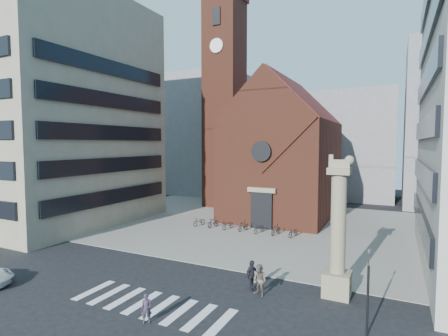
{
  "coord_description": "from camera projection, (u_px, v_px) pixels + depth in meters",
  "views": [
    {
      "loc": [
        13.03,
        -18.72,
        9.33
      ],
      "look_at": [
        -0.2,
        8.0,
        7.24
      ],
      "focal_mm": 28.0,
      "sensor_mm": 36.0,
      "label": 1
    }
  ],
  "objects": [
    {
      "name": "ground",
      "position": [
        173.0,
        284.0,
        23.15
      ],
      "size": [
        120.0,
        120.0,
        0.0
      ],
      "primitive_type": "plane",
      "color": "black",
      "rests_on": "ground"
    },
    {
      "name": "piazza",
      "position": [
        268.0,
        225.0,
        40.14
      ],
      "size": [
        46.0,
        30.0,
        0.05
      ],
      "primitive_type": "cube",
      "color": "gray",
      "rests_on": "ground"
    },
    {
      "name": "zebra_crossing",
      "position": [
        151.0,
        305.0,
        20.23
      ],
      "size": [
        10.2,
        3.2,
        0.01
      ],
      "primitive_type": null,
      "color": "white",
      "rests_on": "ground"
    },
    {
      "name": "church",
      "position": [
        284.0,
        154.0,
        44.98
      ],
      "size": [
        12.0,
        16.65,
        18.0
      ],
      "color": "brown",
      "rests_on": "ground"
    },
    {
      "name": "campanile",
      "position": [
        225.0,
        100.0,
        51.51
      ],
      "size": [
        5.5,
        5.5,
        31.2
      ],
      "color": "brown",
      "rests_on": "ground"
    },
    {
      "name": "building_left",
      "position": [
        54.0,
        113.0,
        41.81
      ],
      "size": [
        18.0,
        20.0,
        26.0
      ],
      "primitive_type": "cube",
      "color": "#9C9479",
      "rests_on": "ground"
    },
    {
      "name": "bg_block_left",
      "position": [
        206.0,
        135.0,
        67.0
      ],
      "size": [
        16.0,
        14.0,
        22.0
      ],
      "primitive_type": "cube",
      "color": "gray",
      "rests_on": "ground"
    },
    {
      "name": "bg_block_mid",
      "position": [
        351.0,
        146.0,
        60.1
      ],
      "size": [
        14.0,
        12.0,
        18.0
      ],
      "primitive_type": "cube",
      "color": "gray",
      "rests_on": "ground"
    },
    {
      "name": "lion_column",
      "position": [
        338.0,
        241.0,
        21.16
      ],
      "size": [
        1.63,
        1.6,
        8.68
      ],
      "color": "gray",
      "rests_on": "ground"
    },
    {
      "name": "traffic_light",
      "position": [
        368.0,
        290.0,
        16.79
      ],
      "size": [
        0.13,
        0.16,
        4.3
      ],
      "color": "black",
      "rests_on": "ground"
    },
    {
      "name": "pedestrian_0",
      "position": [
        147.0,
        309.0,
        18.12
      ],
      "size": [
        0.67,
        0.62,
        1.54
      ],
      "primitive_type": "imported",
      "rotation": [
        0.0,
        0.0,
        0.61
      ],
      "color": "#352C3D",
      "rests_on": "ground"
    },
    {
      "name": "pedestrian_1",
      "position": [
        260.0,
        280.0,
        21.35
      ],
      "size": [
        1.13,
        1.01,
        1.93
      ],
      "primitive_type": "imported",
      "rotation": [
        0.0,
        0.0,
        -0.35
      ],
      "color": "#63584F",
      "rests_on": "ground"
    },
    {
      "name": "pedestrian_2",
      "position": [
        251.0,
        275.0,
        22.22
      ],
      "size": [
        0.8,
        1.22,
        1.92
      ],
      "primitive_type": "imported",
      "rotation": [
        0.0,
        0.0,
        1.24
      ],
      "color": "#24242C",
      "rests_on": "ground"
    },
    {
      "name": "scooter_0",
      "position": [
        199.0,
        221.0,
        39.49
      ],
      "size": [
        1.07,
        1.95,
        0.97
      ],
      "primitive_type": "imported",
      "rotation": [
        0.0,
        0.0,
        -0.24
      ],
      "color": "black",
      "rests_on": "piazza"
    },
    {
      "name": "scooter_1",
      "position": [
        213.0,
        223.0,
        38.69
      ],
      "size": [
        0.92,
        1.86,
        1.08
      ],
      "primitive_type": "imported",
      "rotation": [
        0.0,
        0.0,
        -0.24
      ],
      "color": "black",
      "rests_on": "piazza"
    },
    {
      "name": "scooter_2",
      "position": [
        228.0,
        225.0,
        37.89
      ],
      "size": [
        1.07,
        1.95,
        0.97
      ],
      "primitive_type": "imported",
      "rotation": [
        0.0,
        0.0,
        -0.24
      ],
      "color": "black",
      "rests_on": "piazza"
    },
    {
      "name": "scooter_3",
      "position": [
        243.0,
        226.0,
        37.09
      ],
      "size": [
        0.92,
        1.86,
        1.08
      ],
      "primitive_type": "imported",
      "rotation": [
        0.0,
        0.0,
        -0.24
      ],
      "color": "black",
      "rests_on": "piazza"
    },
    {
      "name": "scooter_4",
      "position": [
        259.0,
        228.0,
        36.29
      ],
      "size": [
        1.07,
        1.95,
        0.97
      ],
      "primitive_type": "imported",
      "rotation": [
        0.0,
        0.0,
        -0.24
      ],
      "color": "black",
      "rests_on": "piazza"
    },
    {
      "name": "scooter_5",
      "position": [
        276.0,
        230.0,
        35.49
      ],
      "size": [
        0.92,
        1.86,
        1.08
      ],
      "primitive_type": "imported",
      "rotation": [
        0.0,
        0.0,
        -0.24
      ],
      "color": "black",
      "rests_on": "piazza"
    },
    {
      "name": "scooter_6",
      "position": [
        293.0,
        232.0,
        34.69
      ],
      "size": [
        1.07,
        1.95,
        0.97
      ],
      "primitive_type": "imported",
      "rotation": [
        0.0,
        0.0,
        -0.24
      ],
      "color": "black",
      "rests_on": "piazza"
    }
  ]
}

